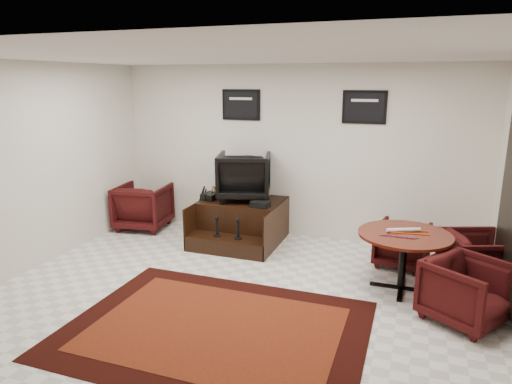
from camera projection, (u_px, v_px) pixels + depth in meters
ground at (237, 298)px, 5.48m from camera, size 6.00×6.00×0.00m
room_shell at (273, 151)px, 5.03m from camera, size 6.02×5.02×2.81m
area_rug at (216, 329)px, 4.79m from camera, size 3.09×2.32×0.01m
shine_podium at (241, 222)px, 7.38m from camera, size 1.29×1.33×0.66m
shine_chair at (244, 174)px, 7.32m from camera, size 1.00×0.96×0.84m
shoes_pair at (211, 196)px, 7.39m from camera, size 0.26×0.31×0.11m
polish_kit at (260, 204)px, 6.92m from camera, size 0.29×0.21×0.09m
umbrella_black at (197, 211)px, 7.50m from camera, size 0.34×0.13×0.92m
umbrella_hooked at (200, 211)px, 7.61m from camera, size 0.31×0.12×0.84m
armchair_side at (143, 204)px, 7.99m from camera, size 0.94×0.89×0.86m
meeting_table at (404, 240)px, 5.56m from camera, size 1.12×1.12×0.73m
table_chair_back at (402, 242)px, 6.36m from camera, size 0.77×0.74×0.68m
table_chair_window at (478, 258)px, 5.70m from camera, size 0.92×0.95×0.77m
table_chair_corner at (467, 289)px, 4.86m from camera, size 1.00×1.01×0.77m
paper_roll at (403, 230)px, 5.59m from camera, size 0.40×0.22×0.05m
table_clutter at (407, 233)px, 5.52m from camera, size 0.57×0.37×0.01m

